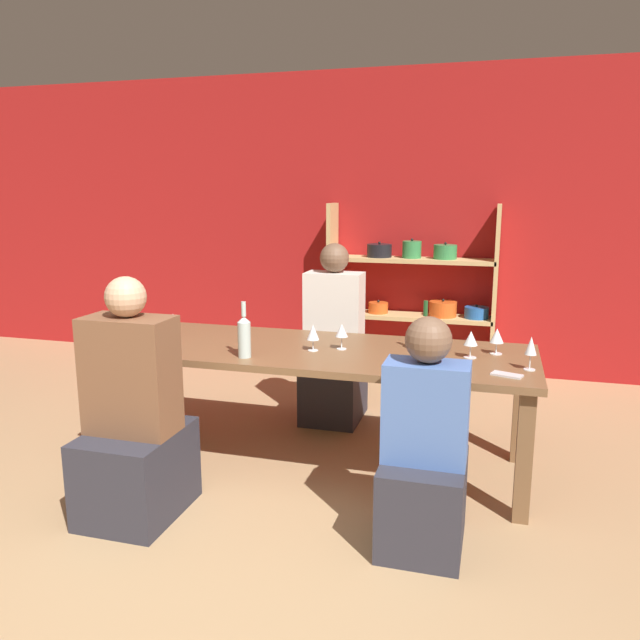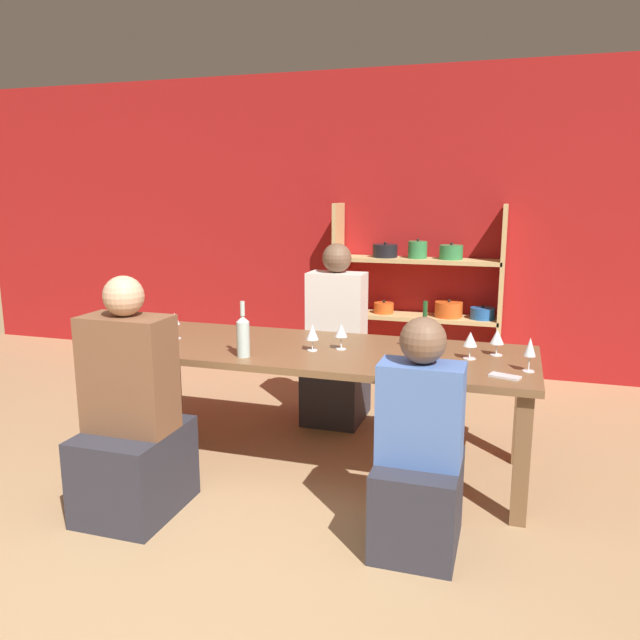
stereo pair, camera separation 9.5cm
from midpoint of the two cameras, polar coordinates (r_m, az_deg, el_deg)
ground_plane at (r=2.75m, az=-13.29°, el=-25.08°), size 18.00×18.00×0.00m
wall_back_red at (r=5.83m, az=5.73°, el=8.84°), size 8.80×0.06×2.70m
shelf_unit at (r=5.65m, az=9.24°, el=0.73°), size 1.49×0.30×1.53m
dining_table at (r=3.70m, az=0.27°, el=-3.76°), size 2.53×0.91×0.72m
wine_bottle_green at (r=3.48m, az=-6.27°, el=-1.39°), size 0.07×0.07×0.32m
wine_bottle_dark at (r=3.61m, az=10.27°, el=-1.20°), size 0.07×0.07×0.30m
wine_glass_white_a at (r=3.53m, az=14.33°, el=-1.80°), size 0.08×0.08×0.15m
wine_glass_empty_a at (r=3.99m, az=-12.48°, el=0.00°), size 0.07×0.07×0.17m
wine_glass_red_a at (r=3.63m, az=2.70°, el=-1.04°), size 0.07×0.07×0.15m
wine_glass_white_b at (r=3.60m, az=0.05°, el=-1.20°), size 0.07×0.07×0.16m
wine_glass_red_b at (r=3.37m, az=19.41°, el=-2.46°), size 0.06×0.06×0.18m
wine_glass_red_c at (r=3.52m, az=10.83°, el=-1.30°), size 0.08×0.08×0.18m
wine_glass_white_c at (r=3.65m, az=16.60°, el=-1.56°), size 0.08×0.08×0.15m
cell_phone at (r=3.26m, az=17.35°, el=-4.93°), size 0.16×0.11×0.01m
person_near_a at (r=2.97m, az=9.95°, el=-12.95°), size 0.38×0.47×1.09m
person_far_a at (r=4.49m, az=2.12°, el=-3.33°), size 0.40×0.50×1.28m
person_near_b at (r=3.34m, az=-16.01°, el=-9.62°), size 0.44×0.55×1.23m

